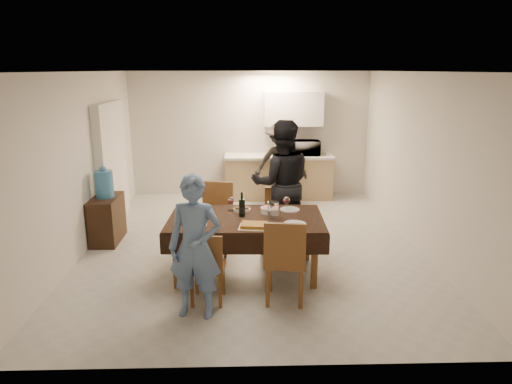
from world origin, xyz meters
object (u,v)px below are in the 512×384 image
(water_jug, at_px, (104,184))
(savoury_tart, at_px, (254,225))
(wine_bottle, at_px, (242,204))
(person_far, at_px, (282,184))
(person_kitchen, at_px, (280,164))
(person_near, at_px, (195,247))
(console, at_px, (107,219))
(dining_table, at_px, (246,220))
(microwave, at_px, (306,148))
(water_pitcher, at_px, (273,210))

(water_jug, bearing_deg, savoury_tart, -35.50)
(water_jug, bearing_deg, wine_bottle, -29.28)
(person_far, relative_size, person_kitchen, 1.17)
(wine_bottle, distance_m, person_near, 1.22)
(water_jug, height_order, person_kitchen, person_kitchen)
(console, bearing_deg, dining_table, -29.72)
(wine_bottle, bearing_deg, dining_table, -45.00)
(wine_bottle, height_order, microwave, microwave)
(dining_table, distance_m, water_pitcher, 0.38)
(person_kitchen, bearing_deg, savoury_tart, -99.56)
(dining_table, distance_m, microwave, 3.91)
(dining_table, height_order, person_near, person_near)
(dining_table, relative_size, console, 2.61)
(savoury_tart, bearing_deg, person_near, -134.13)
(savoury_tart, bearing_deg, person_kitchen, 80.44)
(dining_table, distance_m, water_jug, 2.50)
(console, distance_m, savoury_tart, 2.82)
(dining_table, height_order, savoury_tart, savoury_tart)
(person_near, height_order, person_far, person_far)
(water_jug, xyz_separation_m, savoury_tart, (2.27, -1.62, -0.13))
(savoury_tart, bearing_deg, microwave, 73.82)
(water_pitcher, bearing_deg, person_kitchen, 83.76)
(wine_bottle, xyz_separation_m, person_far, (0.60, 1.00, 0.02))
(person_far, bearing_deg, water_jug, -5.95)
(water_jug, bearing_deg, microwave, 35.38)
(microwave, distance_m, person_kitchen, 0.77)
(wine_bottle, distance_m, savoury_tart, 0.48)
(microwave, bearing_deg, savoury_tart, 73.82)
(water_jug, distance_m, microwave, 4.23)
(savoury_tart, distance_m, person_near, 0.93)
(wine_bottle, height_order, person_far, person_far)
(dining_table, xyz_separation_m, savoury_tart, (0.10, -0.38, 0.06))
(person_near, bearing_deg, savoury_tart, 54.10)
(microwave, xyz_separation_m, person_kitchen, (-0.57, -0.45, -0.24))
(water_pitcher, xyz_separation_m, person_far, (0.20, 1.10, 0.07))
(microwave, relative_size, person_kitchen, 0.33)
(dining_table, height_order, water_pitcher, water_pitcher)
(water_pitcher, height_order, microwave, microwave)
(console, height_order, person_near, person_near)
(water_jug, distance_m, person_near, 2.81)
(person_far, distance_m, person_kitchen, 2.20)
(dining_table, distance_m, wine_bottle, 0.21)
(water_pitcher, xyz_separation_m, microwave, (0.93, 3.74, 0.17))
(wine_bottle, bearing_deg, person_near, -114.44)
(console, xyz_separation_m, savoury_tart, (2.27, -1.62, 0.44))
(water_pitcher, height_order, person_kitchen, person_kitchen)
(person_near, xyz_separation_m, person_far, (1.10, 2.10, 0.17))
(microwave, bearing_deg, dining_table, 70.86)
(wine_bottle, bearing_deg, water_jug, 150.72)
(dining_table, bearing_deg, wine_bottle, 136.85)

